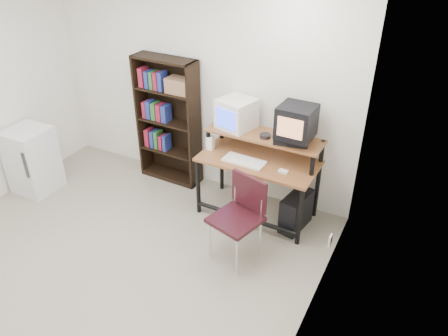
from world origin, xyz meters
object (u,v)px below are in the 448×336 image
at_px(school_chair, 241,210).
at_px(bookshelf, 169,119).
at_px(crt_monitor, 236,114).
at_px(mini_fridge, 32,160).
at_px(crt_tv, 296,122).
at_px(pc_tower, 296,211).
at_px(computer_desk, 259,161).

bearing_deg(school_chair, bookshelf, 161.94).
distance_m(school_chair, bookshelf, 1.78).
relative_size(crt_monitor, mini_fridge, 0.53).
bearing_deg(bookshelf, school_chair, -31.82).
bearing_deg(mini_fridge, crt_tv, 16.01).
bearing_deg(mini_fridge, crt_monitor, 21.73).
distance_m(pc_tower, bookshelf, 1.96).
relative_size(pc_tower, school_chair, 0.51).
bearing_deg(crt_tv, mini_fridge, -161.75).
bearing_deg(pc_tower, computer_desk, -176.23).
height_order(crt_monitor, crt_tv, crt_tv).
xyz_separation_m(computer_desk, school_chair, (0.13, -0.74, -0.15)).
xyz_separation_m(pc_tower, bookshelf, (-1.83, 0.28, 0.63)).
xyz_separation_m(school_chair, mini_fridge, (-2.85, -0.08, -0.13)).
bearing_deg(crt_tv, crt_monitor, 177.55).
height_order(pc_tower, school_chair, school_chair).
xyz_separation_m(bookshelf, mini_fridge, (-1.38, -1.05, -0.43)).
bearing_deg(computer_desk, crt_tv, 14.44).
distance_m(pc_tower, mini_fridge, 3.31).
xyz_separation_m(computer_desk, pc_tower, (0.49, -0.05, -0.49)).
bearing_deg(bookshelf, crt_tv, -3.17).
bearing_deg(crt_tv, school_chair, -103.71).
height_order(computer_desk, mini_fridge, computer_desk).
distance_m(computer_desk, crt_tv, 0.64).
distance_m(crt_monitor, bookshelf, 1.03).
bearing_deg(pc_tower, crt_tv, 144.16).
relative_size(bookshelf, mini_fridge, 1.96).
bearing_deg(pc_tower, crt_monitor, 176.73).
height_order(computer_desk, crt_monitor, crt_monitor).
distance_m(crt_tv, school_chair, 1.09).
xyz_separation_m(computer_desk, crt_monitor, (-0.36, 0.14, 0.44)).
bearing_deg(school_chair, crt_tv, 89.79).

